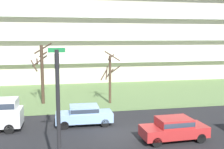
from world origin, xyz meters
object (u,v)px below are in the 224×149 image
at_px(tree_left, 42,71).
at_px(traffic_signal_mast, 58,89).
at_px(tree_center, 110,77).
at_px(sedan_red_near_left, 174,128).
at_px(sedan_blue_center_right, 84,114).

relative_size(tree_left, traffic_signal_mast, 0.99).
bearing_deg(tree_center, tree_left, 170.66).
relative_size(tree_left, sedan_red_near_left, 1.42).
xyz_separation_m(tree_left, sedan_red_near_left, (9.08, -12.27, -2.53)).
relative_size(tree_center, traffic_signal_mast, 0.87).
distance_m(sedan_blue_center_right, traffic_signal_mast, 8.37).
distance_m(tree_center, sedan_blue_center_right, 7.68).
bearing_deg(sedan_blue_center_right, tree_left, -64.43).
xyz_separation_m(sedan_red_near_left, traffic_signal_mast, (-7.54, -2.86, 3.47)).
bearing_deg(sedan_red_near_left, sedan_blue_center_right, 139.04).
bearing_deg(sedan_red_near_left, traffic_signal_mast, -161.14).
xyz_separation_m(sedan_blue_center_right, traffic_signal_mast, (-1.99, -7.36, 3.47)).
bearing_deg(sedan_blue_center_right, tree_center, -115.63).
bearing_deg(traffic_signal_mast, sedan_red_near_left, 20.75).
bearing_deg(tree_left, sedan_blue_center_right, -65.53).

